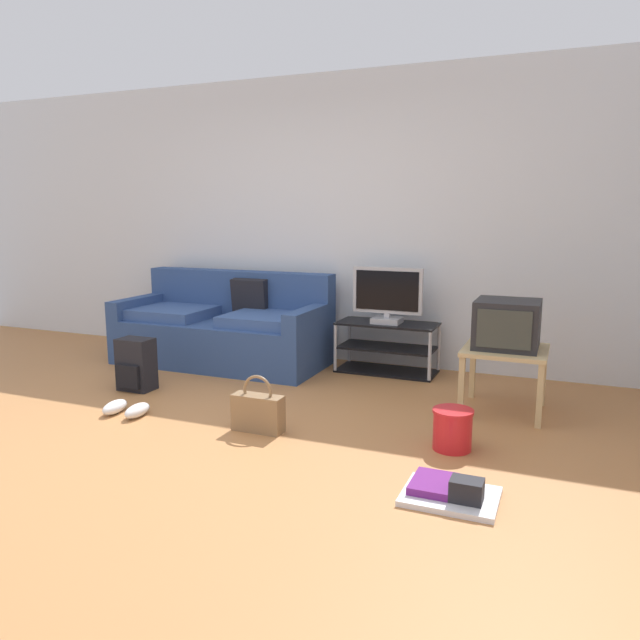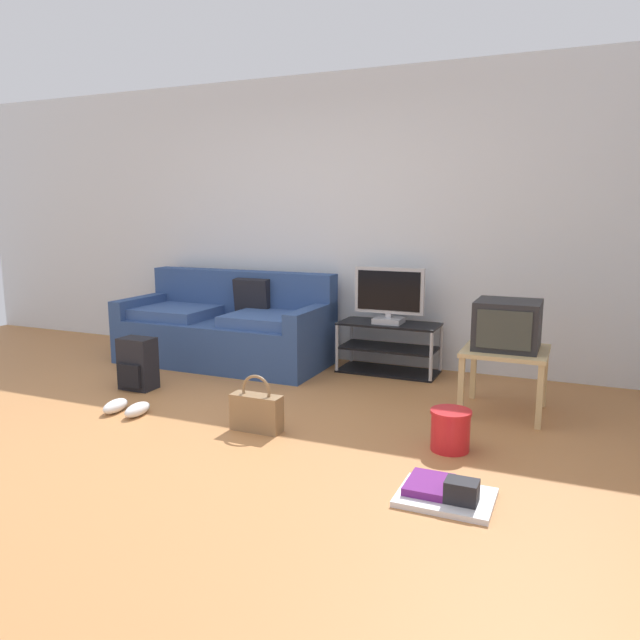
% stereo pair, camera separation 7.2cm
% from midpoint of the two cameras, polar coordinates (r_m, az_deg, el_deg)
% --- Properties ---
extents(ground_plane, '(9.00, 9.80, 0.02)m').
position_cam_midpoint_polar(ground_plane, '(3.99, -13.10, -11.30)').
color(ground_plane, '#B27542').
extents(wall_back, '(9.00, 0.10, 2.70)m').
position_cam_midpoint_polar(wall_back, '(5.88, 0.51, 9.39)').
color(wall_back, silver).
rests_on(wall_back, ground_plane).
extents(couch, '(1.98, 0.90, 0.86)m').
position_cam_midpoint_polar(couch, '(5.86, -9.34, -0.88)').
color(couch, navy).
rests_on(couch, ground_plane).
extents(tv_stand, '(0.89, 0.41, 0.45)m').
position_cam_midpoint_polar(tv_stand, '(5.47, 5.99, -2.60)').
color(tv_stand, black).
rests_on(tv_stand, ground_plane).
extents(flat_tv, '(0.63, 0.22, 0.50)m').
position_cam_midpoint_polar(flat_tv, '(5.36, 6.01, 2.29)').
color(flat_tv, '#B2B2B7').
rests_on(flat_tv, tv_stand).
extents(side_table, '(0.58, 0.58, 0.47)m').
position_cam_midpoint_polar(side_table, '(4.52, 16.66, -3.39)').
color(side_table, tan).
rests_on(side_table, ground_plane).
extents(crt_tv, '(0.44, 0.43, 0.34)m').
position_cam_midpoint_polar(crt_tv, '(4.48, 16.84, -0.37)').
color(crt_tv, '#232326').
rests_on(crt_tv, side_table).
extents(backpack, '(0.28, 0.26, 0.43)m').
position_cam_midpoint_polar(backpack, '(5.14, -17.39, -4.06)').
color(backpack, black).
rests_on(backpack, ground_plane).
extents(handbag, '(0.35, 0.13, 0.38)m').
position_cam_midpoint_polar(handbag, '(4.05, -6.41, -8.59)').
color(handbag, olive).
rests_on(handbag, ground_plane).
extents(cleaning_bucket, '(0.25, 0.25, 0.25)m').
position_cam_midpoint_polar(cleaning_bucket, '(3.81, 11.89, -9.96)').
color(cleaning_bucket, red).
rests_on(cleaning_bucket, ground_plane).
extents(sneakers_pair, '(0.33, 0.26, 0.09)m').
position_cam_midpoint_polar(sneakers_pair, '(4.58, -18.32, -7.97)').
color(sneakers_pair, white).
rests_on(sneakers_pair, ground_plane).
extents(floor_tray, '(0.47, 0.37, 0.14)m').
position_cam_midpoint_polar(floor_tray, '(3.23, 11.50, -15.65)').
color(floor_tray, silver).
rests_on(floor_tray, ground_plane).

